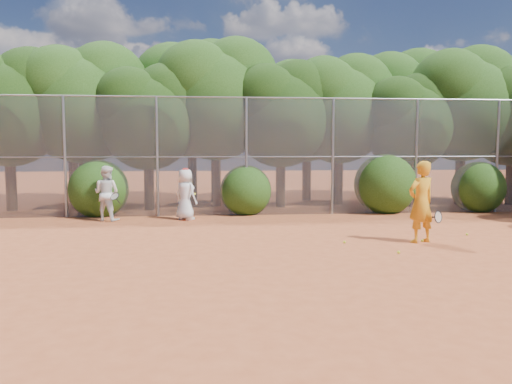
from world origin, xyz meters
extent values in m
plane|color=#AA4C26|center=(0.00, 0.00, 0.00)|extent=(80.00, 80.00, 0.00)
cylinder|color=gray|center=(-7.00, 6.00, 2.00)|extent=(0.09, 0.09, 4.00)
cylinder|color=gray|center=(-4.00, 6.00, 2.00)|extent=(0.09, 0.09, 4.00)
cylinder|color=gray|center=(-1.00, 6.00, 2.00)|extent=(0.09, 0.09, 4.00)
cylinder|color=gray|center=(2.00, 6.00, 2.00)|extent=(0.09, 0.09, 4.00)
cylinder|color=gray|center=(5.00, 6.00, 2.00)|extent=(0.09, 0.09, 4.00)
cylinder|color=gray|center=(8.00, 6.00, 2.00)|extent=(0.09, 0.09, 4.00)
cylinder|color=gray|center=(0.00, 6.00, 4.00)|extent=(20.00, 0.05, 0.05)
cylinder|color=gray|center=(0.00, 6.00, 2.00)|extent=(20.00, 0.04, 0.04)
cube|color=slate|center=(0.00, 6.00, 2.00)|extent=(20.00, 0.02, 4.00)
cylinder|color=black|center=(-9.50, 8.00, 1.19)|extent=(0.38, 0.38, 2.38)
sphere|color=black|center=(-9.50, 8.00, 3.52)|extent=(3.81, 3.81, 3.81)
sphere|color=black|center=(-8.74, 8.38, 4.47)|extent=(3.05, 3.05, 3.05)
cylinder|color=black|center=(-7.00, 8.50, 1.26)|extent=(0.38, 0.38, 2.52)
sphere|color=#1D4010|center=(-7.00, 8.50, 3.73)|extent=(4.03, 4.03, 4.03)
sphere|color=#1D4010|center=(-6.19, 8.90, 4.74)|extent=(3.23, 3.23, 3.23)
sphere|color=#1D4010|center=(-7.71, 8.20, 4.54)|extent=(3.02, 3.02, 3.02)
cylinder|color=black|center=(-4.50, 7.80, 1.08)|extent=(0.36, 0.36, 2.17)
sphere|color=black|center=(-4.50, 7.80, 3.21)|extent=(3.47, 3.47, 3.47)
sphere|color=black|center=(-3.81, 8.15, 4.08)|extent=(2.78, 2.78, 2.78)
sphere|color=black|center=(-5.11, 7.54, 3.91)|extent=(2.60, 2.60, 2.60)
cylinder|color=black|center=(-2.00, 8.80, 1.33)|extent=(0.39, 0.39, 2.66)
sphere|color=#1D4010|center=(-2.00, 8.80, 3.94)|extent=(4.26, 4.26, 4.26)
sphere|color=#1D4010|center=(-1.15, 9.23, 5.00)|extent=(3.40, 3.40, 3.40)
sphere|color=#1D4010|center=(-2.74, 8.48, 4.79)|extent=(3.19, 3.19, 3.19)
cylinder|color=black|center=(0.50, 8.20, 1.14)|extent=(0.37, 0.37, 2.27)
sphere|color=black|center=(0.50, 8.20, 3.37)|extent=(3.64, 3.64, 3.64)
sphere|color=black|center=(1.23, 8.56, 4.28)|extent=(2.91, 2.91, 2.91)
sphere|color=black|center=(-0.14, 7.93, 4.10)|extent=(2.73, 2.73, 2.73)
cylinder|color=black|center=(3.00, 9.00, 1.22)|extent=(0.38, 0.38, 2.45)
sphere|color=#1D4010|center=(3.00, 9.00, 3.63)|extent=(3.92, 3.92, 3.92)
sphere|color=#1D4010|center=(3.78, 9.39, 4.61)|extent=(3.14, 3.14, 3.14)
sphere|color=#1D4010|center=(2.31, 8.71, 4.41)|extent=(2.94, 2.94, 2.94)
cylinder|color=black|center=(5.50, 8.00, 1.05)|extent=(0.36, 0.36, 2.10)
sphere|color=black|center=(5.50, 8.00, 3.11)|extent=(3.36, 3.36, 3.36)
sphere|color=black|center=(6.17, 8.34, 3.95)|extent=(2.69, 2.69, 2.69)
sphere|color=black|center=(4.91, 7.75, 3.78)|extent=(2.52, 2.52, 2.52)
cylinder|color=black|center=(8.00, 8.60, 1.29)|extent=(0.39, 0.39, 2.59)
sphere|color=#1D4010|center=(8.00, 8.60, 3.83)|extent=(4.14, 4.14, 4.14)
sphere|color=#1D4010|center=(8.83, 9.01, 4.87)|extent=(3.32, 3.32, 3.32)
sphere|color=#1D4010|center=(7.27, 8.29, 4.66)|extent=(3.11, 3.11, 3.11)
cylinder|color=black|center=(10.00, 8.30, 1.15)|extent=(0.37, 0.37, 2.31)
sphere|color=black|center=(9.35, 8.02, 4.16)|extent=(2.77, 2.77, 2.77)
cylinder|color=black|center=(-8.00, 10.80, 1.31)|extent=(0.39, 0.39, 2.62)
sphere|color=#1D4010|center=(-8.00, 10.80, 3.88)|extent=(4.20, 4.20, 4.20)
sphere|color=#1D4010|center=(-7.16, 11.22, 4.94)|extent=(3.36, 3.36, 3.36)
sphere|color=#1D4010|center=(-8.73, 10.49, 4.72)|extent=(3.15, 3.15, 3.15)
cylinder|color=black|center=(-3.00, 11.00, 1.40)|extent=(0.40, 0.40, 2.80)
sphere|color=#1D4010|center=(-3.00, 11.00, 4.14)|extent=(4.48, 4.48, 4.48)
sphere|color=#1D4010|center=(-2.10, 11.45, 5.26)|extent=(3.58, 3.58, 3.58)
sphere|color=#1D4010|center=(-3.78, 10.66, 5.04)|extent=(3.36, 3.36, 3.36)
cylinder|color=black|center=(2.00, 10.60, 1.26)|extent=(0.38, 0.38, 2.52)
sphere|color=#1D4010|center=(2.00, 10.60, 3.73)|extent=(4.03, 4.03, 4.03)
sphere|color=#1D4010|center=(2.81, 11.00, 4.74)|extent=(3.23, 3.23, 3.23)
sphere|color=#1D4010|center=(1.29, 10.30, 4.54)|extent=(3.02, 3.02, 3.02)
cylinder|color=black|center=(6.50, 11.20, 1.36)|extent=(0.40, 0.40, 2.73)
sphere|color=#1D4010|center=(6.50, 11.20, 4.04)|extent=(4.37, 4.37, 4.37)
sphere|color=#1D4010|center=(7.37, 11.64, 5.13)|extent=(3.49, 3.49, 3.49)
sphere|color=#1D4010|center=(5.74, 10.87, 4.91)|extent=(3.28, 3.28, 3.28)
sphere|color=#1D4010|center=(-6.00, 6.30, 1.00)|extent=(2.00, 2.00, 2.00)
sphere|color=#1D4010|center=(-1.00, 6.30, 0.90)|extent=(1.80, 1.80, 1.80)
sphere|color=#1D4010|center=(4.00, 6.30, 1.10)|extent=(2.20, 2.20, 2.20)
sphere|color=#1D4010|center=(7.50, 6.30, 0.95)|extent=(1.90, 1.90, 1.90)
imported|color=orange|center=(2.84, 0.59, 0.99)|extent=(0.84, 0.69, 1.99)
torus|color=black|center=(3.19, 0.39, 0.65)|extent=(0.29, 0.21, 0.30)
cylinder|color=black|center=(3.07, 0.58, 0.62)|extent=(0.17, 0.26, 0.07)
imported|color=white|center=(-3.03, 5.03, 0.82)|extent=(0.95, 0.92, 1.64)
ellipsoid|color=red|center=(-3.03, 5.03, 1.60)|extent=(0.22, 0.22, 0.13)
sphere|color=#D0E92A|center=(-2.73, 4.83, 0.85)|extent=(0.07, 0.07, 0.07)
imported|color=white|center=(-5.50, 5.05, 0.87)|extent=(1.03, 0.93, 1.74)
torus|color=black|center=(-5.20, 4.75, 0.80)|extent=(0.38, 0.35, 0.24)
cylinder|color=black|center=(-5.12, 4.89, 0.65)|extent=(0.14, 0.21, 0.22)
sphere|color=#D0E92A|center=(4.47, 1.40, 0.03)|extent=(0.07, 0.07, 0.07)
sphere|color=#D0E92A|center=(1.82, -0.63, 0.03)|extent=(0.07, 0.07, 0.07)
sphere|color=#D0E92A|center=(2.92, 0.65, 0.03)|extent=(0.07, 0.07, 0.07)
sphere|color=#D0E92A|center=(0.97, 0.64, 0.03)|extent=(0.07, 0.07, 0.07)
sphere|color=#D0E92A|center=(4.60, 4.80, 0.03)|extent=(0.07, 0.07, 0.07)
camera|label=1|loc=(-2.27, -10.97, 2.28)|focal=35.00mm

